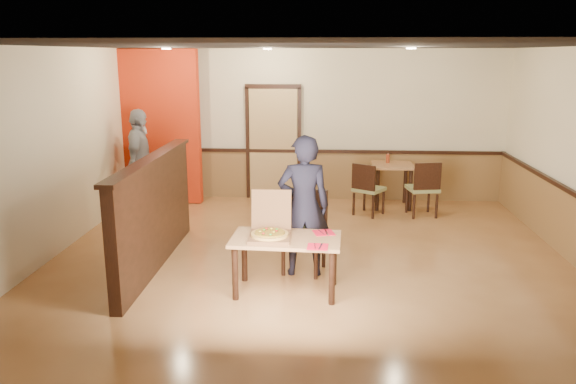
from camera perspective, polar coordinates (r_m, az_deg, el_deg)
name	(u,v)px	position (r m, az deg, el deg)	size (l,w,h in m)	color
floor	(310,263)	(7.50, 2.24, -7.26)	(7.00, 7.00, 0.00)	#BD7F49
ceiling	(312,46)	(7.00, 2.46, 14.64)	(7.00, 7.00, 0.00)	black
wall_back	(316,125)	(10.58, 2.87, 6.78)	(7.00, 7.00, 0.00)	beige
wall_left	(43,156)	(8.01, -23.59, 3.34)	(7.00, 7.00, 0.00)	beige
wainscot_back	(315,175)	(10.71, 2.81, 1.71)	(7.00, 0.04, 0.90)	olive
chair_rail_back	(316,151)	(10.60, 2.83, 4.17)	(7.00, 0.06, 0.06)	black
back_door	(273,144)	(10.63, -1.49, 4.92)	(0.90, 0.06, 2.10)	tan
booth_partition	(154,211)	(7.40, -13.43, -1.93)	(0.20, 3.10, 1.44)	black
red_accent_panel	(156,127)	(10.54, -13.25, 6.40)	(1.60, 0.20, 2.78)	red
spot_a	(166,49)	(9.14, -12.26, 14.05)	(0.14, 0.14, 0.02)	beige
spot_b	(267,49)	(9.55, -2.10, 14.32)	(0.14, 0.14, 0.02)	beige
spot_c	(411,48)	(8.58, 12.40, 14.07)	(0.14, 0.14, 0.02)	beige
main_table	(286,246)	(6.45, -0.21, -5.54)	(1.28, 0.77, 0.67)	tan
diner_chair	(306,227)	(7.14, 1.81, -3.62)	(0.61, 0.61, 1.03)	olive
side_chair_left	(367,187)	(9.63, 8.05, 0.49)	(0.62, 0.62, 0.91)	olive
side_chair_right	(424,187)	(9.73, 13.64, 0.53)	(0.55, 0.55, 0.96)	olive
side_table	(392,174)	(10.25, 10.55, 1.82)	(0.74, 0.74, 0.78)	tan
diner	(304,206)	(6.90, 1.61, -1.44)	(0.65, 0.42, 1.77)	black
passerby	(140,162)	(9.99, -14.80, 3.01)	(1.06, 0.44, 1.80)	gray
pizza_box	(270,232)	(6.42, -1.84, -4.05)	(0.48, 0.56, 0.49)	brown
pizza	(270,234)	(6.38, -1.87, -4.31)	(0.43, 0.43, 0.03)	gold
napkin_near	(318,247)	(6.12, 3.03, -5.57)	(0.24, 0.24, 0.01)	red
napkin_far	(324,233)	(6.59, 3.65, -4.14)	(0.28, 0.28, 0.01)	red
condiment	(388,158)	(10.29, 10.11, 3.37)	(0.07, 0.07, 0.16)	maroon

